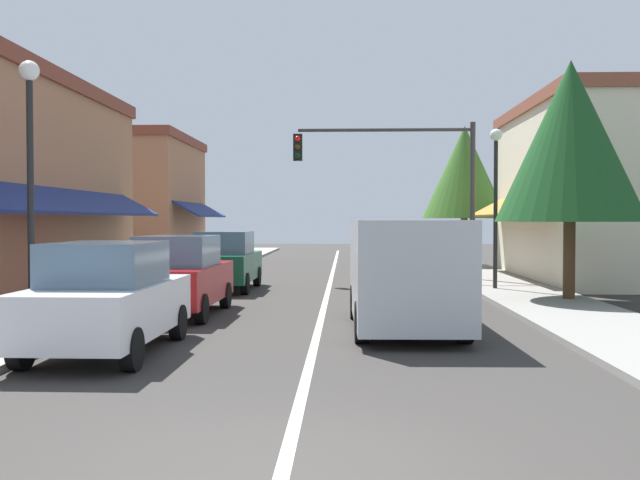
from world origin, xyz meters
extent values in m
plane|color=#33302D|center=(0.00, 18.00, 0.00)|extent=(80.00, 80.00, 0.00)
cube|color=gray|center=(-5.50, 18.00, 0.06)|extent=(2.60, 56.00, 0.12)
cube|color=gray|center=(5.50, 18.00, 0.06)|extent=(2.60, 56.00, 0.12)
cube|color=silver|center=(0.00, 18.00, 0.00)|extent=(0.14, 52.00, 0.01)
cube|color=slate|center=(-6.86, 12.00, 1.40)|extent=(0.08, 10.64, 1.80)
cube|color=navy|center=(-6.25, 12.00, 2.60)|extent=(1.27, 11.76, 0.73)
cube|color=slate|center=(-6.86, 15.08, 4.02)|extent=(0.08, 1.10, 1.30)
cube|color=beige|center=(9.77, 20.00, 2.93)|extent=(5.94, 10.00, 5.85)
cube|color=brown|center=(9.77, 20.00, 6.05)|extent=(6.14, 10.20, 0.40)
cube|color=slate|center=(6.86, 20.00, 1.40)|extent=(0.08, 7.60, 1.80)
cube|color=olive|center=(6.25, 20.00, 2.60)|extent=(1.27, 8.40, 0.73)
cube|color=slate|center=(6.86, 17.80, 4.22)|extent=(0.08, 1.10, 1.30)
cube|color=slate|center=(6.86, 22.20, 4.22)|extent=(0.08, 1.10, 1.30)
cube|color=#9E6B4C|center=(-9.59, 28.00, 2.81)|extent=(5.59, 8.00, 5.61)
cube|color=brown|center=(-9.59, 28.00, 5.81)|extent=(5.79, 8.20, 0.40)
cube|color=slate|center=(-6.86, 28.00, 1.40)|extent=(0.08, 6.08, 1.80)
cube|color=navy|center=(-6.25, 28.00, 2.60)|extent=(1.27, 6.72, 0.73)
cube|color=slate|center=(-6.86, 26.24, 4.04)|extent=(0.08, 1.10, 1.30)
cube|color=slate|center=(-6.86, 29.76, 4.04)|extent=(0.08, 1.10, 1.30)
cube|color=silver|center=(-3.24, 5.48, 0.71)|extent=(1.76, 4.12, 0.80)
cube|color=slate|center=(-3.24, 5.38, 1.44)|extent=(1.54, 2.02, 0.66)
cylinder|color=black|center=(-4.02, 6.84, 0.31)|extent=(0.21, 0.62, 0.62)
cylinder|color=black|center=(-2.43, 6.82, 0.31)|extent=(0.21, 0.62, 0.62)
cylinder|color=black|center=(-4.04, 4.13, 0.31)|extent=(0.21, 0.62, 0.62)
cylinder|color=black|center=(-2.46, 4.12, 0.31)|extent=(0.21, 0.62, 0.62)
cube|color=maroon|center=(-3.17, 10.11, 0.71)|extent=(1.79, 4.13, 0.80)
cube|color=slate|center=(-3.17, 10.01, 1.44)|extent=(1.55, 2.03, 0.66)
cylinder|color=black|center=(-3.94, 11.48, 0.31)|extent=(0.21, 0.62, 0.62)
cylinder|color=black|center=(-2.35, 11.45, 0.31)|extent=(0.21, 0.62, 0.62)
cylinder|color=black|center=(-3.98, 8.77, 0.31)|extent=(0.21, 0.62, 0.62)
cylinder|color=black|center=(-2.40, 8.75, 0.31)|extent=(0.21, 0.62, 0.62)
cube|color=#0F4C33|center=(-3.10, 15.95, 0.71)|extent=(1.75, 4.11, 0.80)
cube|color=slate|center=(-3.10, 15.85, 1.44)|extent=(1.53, 2.01, 0.66)
cylinder|color=black|center=(-3.88, 17.31, 0.31)|extent=(0.20, 0.62, 0.62)
cylinder|color=black|center=(-2.30, 17.30, 0.31)|extent=(0.20, 0.62, 0.62)
cylinder|color=black|center=(-3.90, 14.60, 0.31)|extent=(0.20, 0.62, 0.62)
cylinder|color=black|center=(-2.32, 14.59, 0.31)|extent=(0.20, 0.62, 0.62)
cube|color=#B2B7BC|center=(1.66, 8.16, 1.17)|extent=(2.05, 5.04, 1.90)
cube|color=slate|center=(1.62, 10.56, 1.59)|extent=(1.73, 0.30, 0.84)
cube|color=black|center=(1.61, 10.74, 0.48)|extent=(1.87, 0.23, 0.24)
cylinder|color=black|center=(0.75, 9.69, 0.36)|extent=(0.25, 0.72, 0.72)
cylinder|color=black|center=(2.51, 9.72, 0.36)|extent=(0.25, 0.72, 0.72)
cylinder|color=black|center=(0.81, 6.59, 0.36)|extent=(0.25, 0.72, 0.72)
cylinder|color=black|center=(2.57, 6.62, 0.36)|extent=(0.25, 0.72, 0.72)
cylinder|color=#333333|center=(4.80, 18.93, 2.70)|extent=(0.18, 0.18, 5.41)
cylinder|color=#333333|center=(1.85, 18.93, 5.16)|extent=(5.89, 0.12, 0.12)
cube|color=black|center=(-1.09, 18.75, 4.56)|extent=(0.30, 0.24, 0.90)
sphere|color=red|center=(-1.09, 18.62, 4.84)|extent=(0.20, 0.20, 0.20)
sphere|color=#3D2D0C|center=(-1.09, 18.62, 4.56)|extent=(0.20, 0.20, 0.20)
sphere|color=#0C3316|center=(-1.09, 18.62, 4.28)|extent=(0.20, 0.20, 0.20)
cylinder|color=black|center=(-5.13, 7.01, 2.30)|extent=(0.12, 0.12, 4.61)
sphere|color=white|center=(-5.13, 7.01, 4.79)|extent=(0.36, 0.36, 0.36)
cylinder|color=black|center=(4.89, 15.56, 2.20)|extent=(0.12, 0.12, 4.40)
sphere|color=white|center=(4.89, 15.56, 4.58)|extent=(0.36, 0.36, 0.36)
cylinder|color=#4C331E|center=(6.19, 12.79, 1.31)|extent=(0.30, 0.30, 2.63)
cone|color=#19471E|center=(6.19, 12.79, 4.11)|extent=(3.71, 3.71, 4.08)
cylinder|color=#4C331E|center=(5.76, 26.62, 1.37)|extent=(0.30, 0.30, 2.74)
cone|color=#386626|center=(5.76, 26.62, 4.23)|extent=(3.71, 3.71, 4.08)
camera|label=1|loc=(0.53, -5.98, 2.13)|focal=41.18mm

